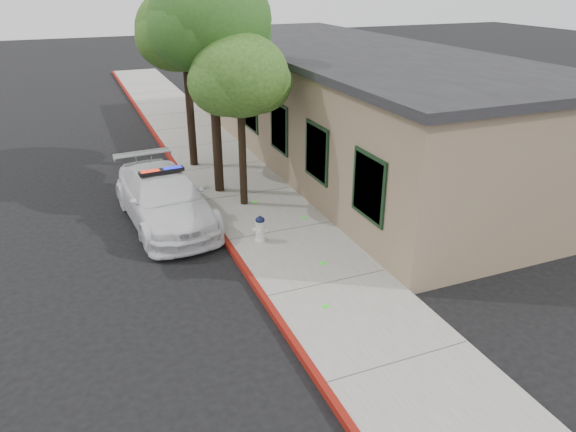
% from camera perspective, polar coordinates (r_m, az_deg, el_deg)
% --- Properties ---
extents(ground, '(120.00, 120.00, 0.00)m').
position_cam_1_polar(ground, '(12.12, -2.78, -9.21)').
color(ground, black).
rests_on(ground, ground).
extents(sidewalk, '(3.20, 60.00, 0.15)m').
position_cam_1_polar(sidewalk, '(15.01, -0.91, -1.83)').
color(sidewalk, gray).
rests_on(sidewalk, ground).
extents(red_curb, '(0.14, 60.00, 0.16)m').
position_cam_1_polar(red_curb, '(14.58, -6.55, -2.81)').
color(red_curb, maroon).
rests_on(red_curb, ground).
extents(clapboard_building, '(7.30, 20.89, 4.24)m').
position_cam_1_polar(clapboard_building, '(21.56, 5.99, 11.97)').
color(clapboard_building, '#876F58').
rests_on(clapboard_building, ground).
extents(police_car, '(2.56, 5.43, 1.65)m').
position_cam_1_polar(police_car, '(15.96, -13.04, 1.89)').
color(police_car, white).
rests_on(police_car, ground).
extents(fire_hydrant, '(0.41, 0.36, 0.71)m').
position_cam_1_polar(fire_hydrant, '(14.30, -2.98, -1.33)').
color(fire_hydrant, white).
rests_on(fire_hydrant, sidewalk).
extents(street_tree_near, '(3.08, 2.80, 5.13)m').
position_cam_1_polar(street_tree_near, '(15.73, -5.13, 14.30)').
color(street_tree_near, black).
rests_on(street_tree_near, sidewalk).
extents(street_tree_mid, '(3.82, 3.61, 6.88)m').
position_cam_1_polar(street_tree_mid, '(16.82, -8.24, 19.48)').
color(street_tree_mid, black).
rests_on(street_tree_mid, sidewalk).
extents(street_tree_far, '(3.56, 3.30, 6.25)m').
position_cam_1_polar(street_tree_far, '(19.60, -10.85, 18.51)').
color(street_tree_far, black).
rests_on(street_tree_far, sidewalk).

